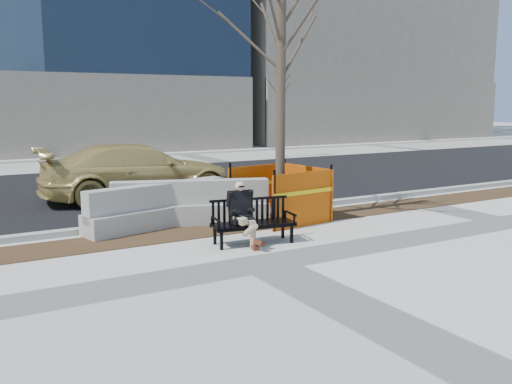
% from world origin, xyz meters
% --- Properties ---
extents(ground, '(120.00, 120.00, 0.00)m').
position_xyz_m(ground, '(0.00, 0.00, 0.00)').
color(ground, beige).
rests_on(ground, ground).
extents(mulch_strip, '(40.00, 1.20, 0.02)m').
position_xyz_m(mulch_strip, '(0.00, 2.60, 0.00)').
color(mulch_strip, '#47301C').
rests_on(mulch_strip, ground).
extents(asphalt_street, '(60.00, 10.40, 0.01)m').
position_xyz_m(asphalt_street, '(0.00, 8.80, 0.00)').
color(asphalt_street, black).
rests_on(asphalt_street, ground).
extents(curb, '(60.00, 0.25, 0.12)m').
position_xyz_m(curb, '(0.00, 3.55, 0.06)').
color(curb, '#9E9B93').
rests_on(curb, ground).
extents(bench, '(1.65, 0.80, 0.84)m').
position_xyz_m(bench, '(0.48, 1.17, 0.00)').
color(bench, black).
rests_on(bench, ground).
extents(seated_man, '(0.62, 0.89, 1.16)m').
position_xyz_m(seated_man, '(0.26, 1.24, 0.00)').
color(seated_man, black).
rests_on(seated_man, ground).
extents(tree_fence, '(2.83, 2.83, 6.35)m').
position_xyz_m(tree_fence, '(2.01, 2.68, 0.00)').
color(tree_fence, orange).
rests_on(tree_fence, ground).
extents(sedan, '(5.28, 2.35, 1.51)m').
position_xyz_m(sedan, '(0.14, 6.85, 0.00)').
color(sedan, tan).
rests_on(sedan, ground).
extents(jersey_barrier_left, '(3.32, 1.37, 0.93)m').
position_xyz_m(jersey_barrier_left, '(-0.57, 3.39, 0.00)').
color(jersey_barrier_left, gray).
rests_on(jersey_barrier_left, ground).
extents(jersey_barrier_right, '(3.39, 1.77, 0.96)m').
position_xyz_m(jersey_barrier_right, '(0.13, 3.31, 0.00)').
color(jersey_barrier_right, '#9B9891').
rests_on(jersey_barrier_right, ground).
extents(far_tree_right, '(2.18, 2.18, 4.91)m').
position_xyz_m(far_tree_right, '(9.53, 14.73, 0.00)').
color(far_tree_right, '#43382B').
rests_on(far_tree_right, ground).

